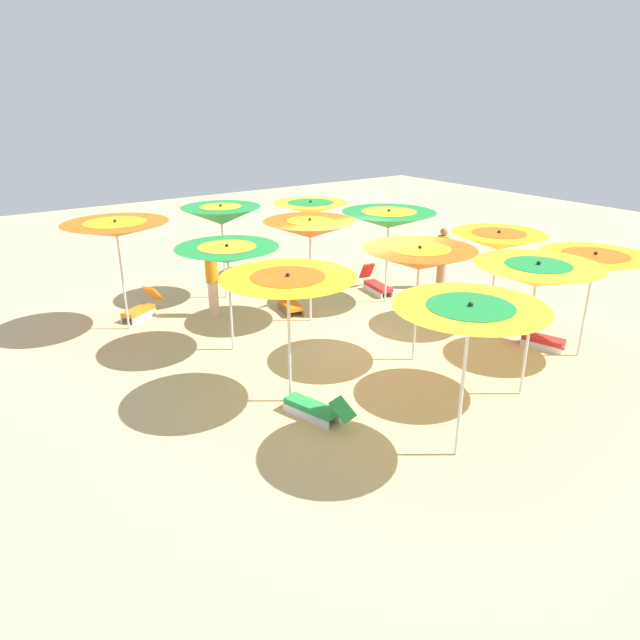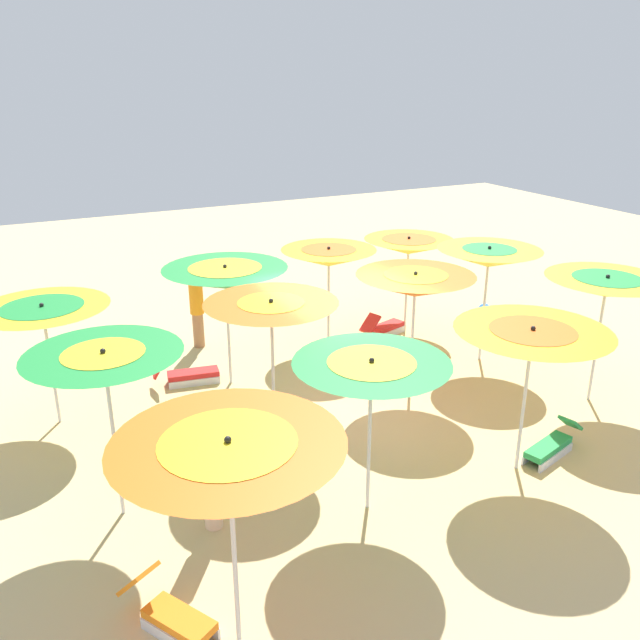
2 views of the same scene
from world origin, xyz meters
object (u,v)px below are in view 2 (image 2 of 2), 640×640
object	(u,v)px
beach_umbrella_10	(489,258)
lounger_0	(171,613)
beach_umbrella_0	(43,316)
lounger_1	(188,373)
beach_umbrella_4	(271,314)
beach_umbrella_9	(409,246)
beach_ball	(484,310)
beach_umbrella_3	(226,278)
beach_umbrella_8	(532,341)
beach_umbrella_6	(329,257)
lounger_2	(551,445)
beachgoer_0	(197,309)
beach_umbrella_11	(606,287)
beach_umbrella_2	(229,456)
beach_umbrella_5	(371,373)
lounger_3	(384,327)
beach_umbrella_7	(415,285)
beach_umbrella_1	(105,369)
beachgoer_1	(210,464)
lounger_4	(228,440)

from	to	relation	value
beach_umbrella_10	lounger_0	world-z (taller)	beach_umbrella_10
beach_umbrella_0	lounger_1	xyz separation A→B (m)	(2.39, 0.47, -1.73)
beach_umbrella_4	beach_umbrella_9	world-z (taller)	beach_umbrella_4
lounger_1	beach_ball	distance (m)	7.57
beach_umbrella_3	beach_umbrella_8	xyz separation A→B (m)	(2.89, -4.72, -0.04)
beach_umbrella_6	lounger_2	bearing A→B (deg)	-79.57
beach_umbrella_4	beach_umbrella_10	xyz separation A→B (m)	(5.07, 1.01, 0.02)
beach_umbrella_9	lounger_2	bearing A→B (deg)	-100.85
beach_umbrella_6	beachgoer_0	xyz separation A→B (m)	(-2.59, 1.14, -1.11)
beach_umbrella_0	beach_umbrella_6	bearing A→B (deg)	10.04
beach_umbrella_6	beach_umbrella_11	bearing A→B (deg)	-55.68
beach_umbrella_0	beach_umbrella_11	bearing A→B (deg)	-21.59
lounger_2	beach_umbrella_3	bearing A→B (deg)	-68.20
lounger_2	beach_ball	size ratio (longest dim) A/B	4.18
beach_umbrella_2	beach_umbrella_5	bearing A→B (deg)	30.42
lounger_3	beach_umbrella_7	bearing A→B (deg)	-128.96
beach_umbrella_6	lounger_0	world-z (taller)	beach_umbrella_6
beach_umbrella_1	beach_umbrella_5	world-z (taller)	beach_umbrella_1
lounger_0	beach_umbrella_7	bearing A→B (deg)	93.12
beach_umbrella_10	beach_umbrella_4	bearing A→B (deg)	-168.75
beach_ball	beach_umbrella_7	bearing A→B (deg)	-146.95
beach_umbrella_1	lounger_0	bearing A→B (deg)	-87.87
lounger_1	lounger_2	world-z (taller)	lounger_1
beach_umbrella_2	beach_umbrella_4	world-z (taller)	beach_umbrella_2
beach_umbrella_2	beach_umbrella_10	distance (m)	8.42
beach_umbrella_10	beachgoer_0	distance (m)	6.17
beach_umbrella_5	beach_umbrella_11	world-z (taller)	beach_umbrella_11
lounger_2	beachgoer_1	size ratio (longest dim) A/B	0.74
beach_umbrella_7	lounger_3	xyz separation A→B (m)	(1.05, 2.59, -1.87)
beach_umbrella_10	lounger_4	xyz separation A→B (m)	(-5.89, -1.07, -1.98)
beach_umbrella_8	lounger_0	xyz separation A→B (m)	(-5.45, -0.69, -1.86)
lounger_3	beachgoer_1	xyz separation A→B (m)	(-5.58, -4.74, 0.74)
lounger_1	beach_ball	size ratio (longest dim) A/B	4.01
beach_umbrella_7	beach_umbrella_6	bearing A→B (deg)	96.90
beach_umbrella_9	lounger_4	size ratio (longest dim) A/B	1.94
beach_umbrella_2	beach_umbrella_11	bearing A→B (deg)	16.94
beach_umbrella_1	beach_ball	world-z (taller)	beach_umbrella_1
beach_umbrella_2	beach_umbrella_11	size ratio (longest dim) A/B	1.04
beach_umbrella_2	lounger_3	distance (m)	9.18
lounger_3	beachgoer_1	size ratio (longest dim) A/B	0.70
beachgoer_1	beachgoer_0	bearing A→B (deg)	34.63
beach_umbrella_11	beach_umbrella_6	bearing A→B (deg)	124.32
lounger_1	lounger_2	xyz separation A→B (m)	(4.34, -5.03, -0.02)
beach_umbrella_4	beach_umbrella_10	size ratio (longest dim) A/B	0.99
beach_umbrella_5	beach_umbrella_2	bearing A→B (deg)	-149.58
beach_umbrella_4	beach_umbrella_11	size ratio (longest dim) A/B	1.01
beach_umbrella_2	beach_umbrella_10	world-z (taller)	beach_umbrella_2
beach_umbrella_1	beach_umbrella_5	xyz separation A→B (m)	(3.04, -1.37, -0.12)
beach_umbrella_9	lounger_2	world-z (taller)	beach_umbrella_9
beach_umbrella_2	beachgoer_0	distance (m)	8.30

